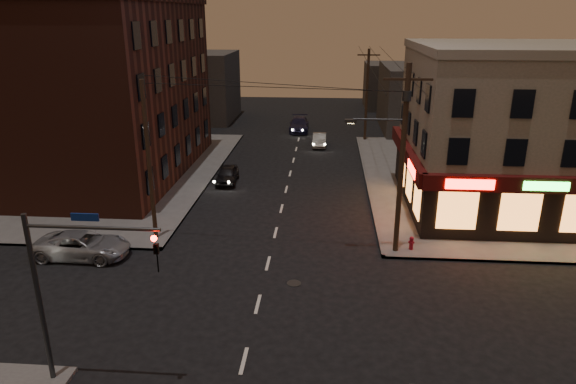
# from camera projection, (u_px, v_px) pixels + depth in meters

# --- Properties ---
(ground) EXTENTS (120.00, 120.00, 0.00)m
(ground) POSITION_uv_depth(u_px,v_px,m) (258.00, 304.00, 23.11)
(ground) COLOR black
(ground) RESTS_ON ground
(sidewalk_ne) EXTENTS (24.00, 28.00, 0.15)m
(sidewalk_ne) POSITION_uv_depth(u_px,v_px,m) (521.00, 182.00, 39.66)
(sidewalk_ne) COLOR #514F4C
(sidewalk_ne) RESTS_ON ground
(sidewalk_nw) EXTENTS (24.00, 28.00, 0.15)m
(sidewalk_nw) POSITION_uv_depth(u_px,v_px,m) (72.00, 171.00, 42.27)
(sidewalk_nw) COLOR #514F4C
(sidewalk_nw) RESTS_ON ground
(pizza_building) EXTENTS (15.85, 12.85, 10.50)m
(pizza_building) POSITION_uv_depth(u_px,v_px,m) (531.00, 130.00, 32.83)
(pizza_building) COLOR tan
(pizza_building) RESTS_ON sidewalk_ne
(brick_apartment) EXTENTS (12.00, 20.00, 13.00)m
(brick_apartment) POSITION_uv_depth(u_px,v_px,m) (104.00, 91.00, 39.85)
(brick_apartment) COLOR #472017
(brick_apartment) RESTS_ON sidewalk_nw
(bg_building_ne_a) EXTENTS (10.00, 12.00, 7.00)m
(bg_building_ne_a) POSITION_uv_depth(u_px,v_px,m) (428.00, 98.00, 56.70)
(bg_building_ne_a) COLOR #3F3D3A
(bg_building_ne_a) RESTS_ON ground
(bg_building_nw) EXTENTS (9.00, 10.00, 8.00)m
(bg_building_nw) POSITION_uv_depth(u_px,v_px,m) (197.00, 86.00, 62.26)
(bg_building_nw) COLOR #3F3D3A
(bg_building_nw) RESTS_ON ground
(bg_building_ne_b) EXTENTS (8.00, 8.00, 6.00)m
(bg_building_ne_b) POSITION_uv_depth(u_px,v_px,m) (395.00, 86.00, 70.19)
(bg_building_ne_b) COLOR #3F3D3A
(bg_building_ne_b) RESTS_ON ground
(utility_pole_main) EXTENTS (4.20, 0.44, 10.00)m
(utility_pole_main) POSITION_uv_depth(u_px,v_px,m) (400.00, 151.00, 26.18)
(utility_pole_main) COLOR #382619
(utility_pole_main) RESTS_ON sidewalk_ne
(utility_pole_far) EXTENTS (0.26, 0.26, 9.00)m
(utility_pole_far) POSITION_uv_depth(u_px,v_px,m) (367.00, 95.00, 51.20)
(utility_pole_far) COLOR #382619
(utility_pole_far) RESTS_ON sidewalk_ne
(utility_pole_west) EXTENTS (0.24, 0.24, 9.00)m
(utility_pole_west) POSITION_uv_depth(u_px,v_px,m) (149.00, 162.00, 28.19)
(utility_pole_west) COLOR #382619
(utility_pole_west) RESTS_ON sidewalk_nw
(traffic_signal) EXTENTS (4.49, 0.32, 6.47)m
(traffic_signal) POSITION_uv_depth(u_px,v_px,m) (65.00, 278.00, 16.87)
(traffic_signal) COLOR #333538
(traffic_signal) RESTS_ON ground
(suv_cross) EXTENTS (4.99, 2.37, 1.38)m
(suv_cross) POSITION_uv_depth(u_px,v_px,m) (83.00, 245.00, 27.37)
(suv_cross) COLOR gray
(suv_cross) RESTS_ON ground
(sedan_near) EXTENTS (1.72, 3.88, 1.30)m
(sedan_near) POSITION_uv_depth(u_px,v_px,m) (227.00, 175.00, 39.48)
(sedan_near) COLOR black
(sedan_near) RESTS_ON ground
(sedan_mid) EXTENTS (1.33, 3.77, 1.24)m
(sedan_mid) POSITION_uv_depth(u_px,v_px,m) (319.00, 140.00, 50.36)
(sedan_mid) COLOR slate
(sedan_mid) RESTS_ON ground
(sedan_far) EXTENTS (2.17, 5.13, 1.48)m
(sedan_far) POSITION_uv_depth(u_px,v_px,m) (299.00, 124.00, 56.83)
(sedan_far) COLOR #1A1933
(sedan_far) RESTS_ON ground
(fire_hydrant) EXTENTS (0.34, 0.34, 0.76)m
(fire_hydrant) POSITION_uv_depth(u_px,v_px,m) (411.00, 242.00, 28.01)
(fire_hydrant) COLOR maroon
(fire_hydrant) RESTS_ON sidewalk_ne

